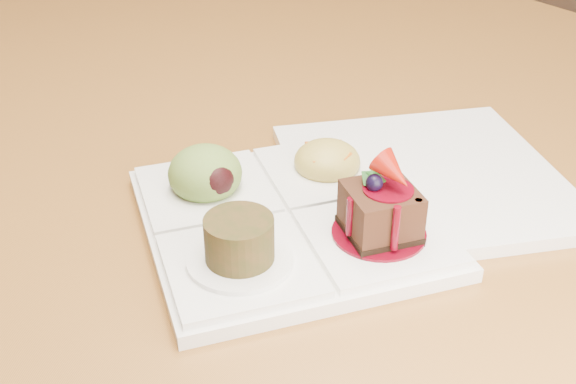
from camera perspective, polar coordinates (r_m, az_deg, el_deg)
dining_table at (r=0.93m, az=-0.78°, el=5.73°), size 1.00×1.80×0.75m
sampler_plate at (r=0.60m, az=-0.22°, el=-1.21°), size 0.29×0.29×0.09m
second_plate at (r=0.67m, az=10.74°, el=1.11°), size 0.32×0.32×0.01m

